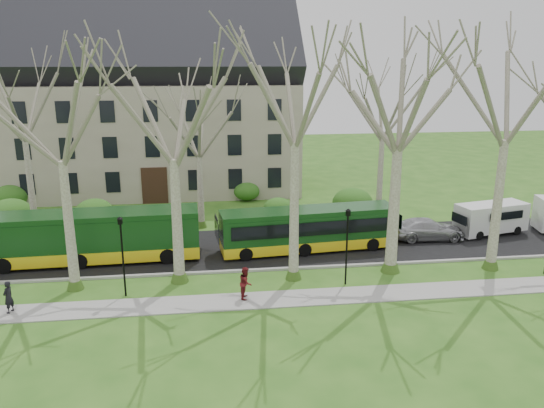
{
  "coord_description": "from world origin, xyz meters",
  "views": [
    {
      "loc": [
        -1.55,
        -27.71,
        12.14
      ],
      "look_at": [
        2.36,
        3.0,
        3.7
      ],
      "focal_mm": 35.0,
      "sensor_mm": 36.0,
      "label": 1
    }
  ],
  "objects": [
    {
      "name": "curb",
      "position": [
        0.0,
        1.5,
        0.07
      ],
      "size": [
        80.0,
        0.25,
        0.14
      ],
      "primitive_type": "cube",
      "color": "#A5A39E",
      "rests_on": "ground"
    },
    {
      "name": "tree_row_verge",
      "position": [
        0.0,
        0.3,
        7.0
      ],
      "size": [
        49.0,
        7.0,
        14.0
      ],
      "color": "gray",
      "rests_on": "ground"
    },
    {
      "name": "sedan",
      "position": [
        13.62,
        5.66,
        0.79
      ],
      "size": [
        5.11,
        2.27,
        1.46
      ],
      "primitive_type": "imported",
      "rotation": [
        0.0,
        0.0,
        1.53
      ],
      "color": "#AAAAAF",
      "rests_on": "road"
    },
    {
      "name": "lamp_row",
      "position": [
        -0.0,
        -1.0,
        2.57
      ],
      "size": [
        36.22,
        0.22,
        4.3
      ],
      "color": "black",
      "rests_on": "ground"
    },
    {
      "name": "building",
      "position": [
        -6.0,
        24.0,
        8.07
      ],
      "size": [
        26.5,
        12.2,
        16.0
      ],
      "color": "gray",
      "rests_on": "ground"
    },
    {
      "name": "van_a",
      "position": [
        18.54,
        6.2,
        1.18
      ],
      "size": [
        5.41,
        2.9,
        2.24
      ],
      "primitive_type": null,
      "rotation": [
        0.0,
        0.0,
        0.21
      ],
      "color": "silver",
      "rests_on": "road"
    },
    {
      "name": "sidewalk",
      "position": [
        0.0,
        -2.5,
        0.03
      ],
      "size": [
        70.0,
        2.0,
        0.06
      ],
      "primitive_type": "cube",
      "color": "gray",
      "rests_on": "ground"
    },
    {
      "name": "bus_lead",
      "position": [
        -8.61,
        4.32,
        1.68
      ],
      "size": [
        13.02,
        3.18,
        3.23
      ],
      "primitive_type": null,
      "rotation": [
        0.0,
        0.0,
        0.04
      ],
      "color": "#113C14",
      "rests_on": "road"
    },
    {
      "name": "tree_row_far",
      "position": [
        -1.33,
        11.0,
        6.0
      ],
      "size": [
        33.0,
        7.0,
        12.0
      ],
      "color": "gray",
      "rests_on": "ground"
    },
    {
      "name": "pedestrian_b",
      "position": [
        0.33,
        -2.17,
        0.91
      ],
      "size": [
        0.79,
        0.94,
        1.71
      ],
      "primitive_type": "imported",
      "rotation": [
        0.0,
        0.0,
        1.38
      ],
      "color": "maroon",
      "rests_on": "sidewalk"
    },
    {
      "name": "road",
      "position": [
        0.0,
        5.5,
        0.03
      ],
      "size": [
        80.0,
        8.0,
        0.06
      ],
      "primitive_type": "cube",
      "color": "black",
      "rests_on": "ground"
    },
    {
      "name": "hedges",
      "position": [
        -4.67,
        14.0,
        1.0
      ],
      "size": [
        30.6,
        8.6,
        2.0
      ],
      "color": "#1C5618",
      "rests_on": "ground"
    },
    {
      "name": "bus_follow",
      "position": [
        4.99,
        4.62,
        1.5
      ],
      "size": [
        11.66,
        3.44,
        2.87
      ],
      "primitive_type": null,
      "rotation": [
        0.0,
        0.0,
        0.09
      ],
      "color": "#113C14",
      "rests_on": "road"
    },
    {
      "name": "pedestrian_a",
      "position": [
        -11.4,
        -2.34,
        0.88
      ],
      "size": [
        0.57,
        0.69,
        1.63
      ],
      "primitive_type": "imported",
      "rotation": [
        0.0,
        0.0,
        -1.93
      ],
      "color": "black",
      "rests_on": "sidewalk"
    },
    {
      "name": "ground",
      "position": [
        0.0,
        0.0,
        0.0
      ],
      "size": [
        120.0,
        120.0,
        0.0
      ],
      "primitive_type": "plane",
      "color": "#2E5D1A",
      "rests_on": "ground"
    }
  ]
}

